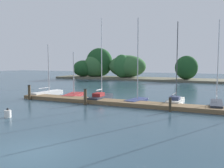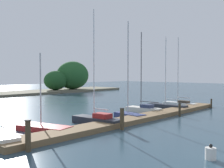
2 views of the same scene
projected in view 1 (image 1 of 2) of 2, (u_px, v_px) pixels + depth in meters
name	position (u px, v px, depth m)	size (l,w,h in m)	color
ground	(31.00, 152.00, 10.60)	(160.00, 160.00, 0.00)	#2D4756
dock_pier	(131.00, 104.00, 21.97)	(23.85, 1.80, 0.35)	brown
far_shore	(152.00, 68.00, 52.65)	(58.88, 8.00, 7.25)	#66604C
sailboat_0	(48.00, 93.00, 28.35)	(1.45, 4.53, 5.96)	white
sailboat_1	(74.00, 95.00, 27.29)	(2.24, 4.05, 5.05)	maroon
sailboat_2	(101.00, 97.00, 24.76)	(1.37, 4.39, 8.37)	#232833
sailboat_3	(137.00, 99.00, 23.18)	(1.55, 3.15, 8.03)	navy
sailboat_4	(176.00, 100.00, 22.69)	(1.17, 3.75, 7.62)	silver
sailboat_5	(216.00, 104.00, 20.77)	(1.08, 4.34, 7.46)	#232833
mooring_piling_0	(29.00, 92.00, 25.37)	(0.31, 0.31, 1.54)	#4C3D28
mooring_piling_1	(85.00, 97.00, 22.40)	(0.32, 0.32, 1.45)	#4C3D28
mooring_piling_2	(170.00, 105.00, 19.16)	(0.24, 0.24, 1.14)	#3D3323
channel_buoy_0	(8.00, 114.00, 17.16)	(0.47, 0.47, 0.69)	white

